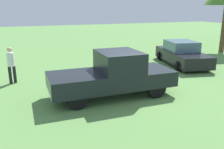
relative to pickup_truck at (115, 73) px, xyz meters
The scene contains 4 objects.
ground_plane 1.24m from the pickup_truck, ahead, with size 80.00×80.00×0.00m, color #5B8C47.
pickup_truck is the anchor object (origin of this frame).
sedan_near 6.91m from the pickup_truck, 30.18° to the left, with size 2.82×4.79×1.45m.
person_bystander 5.07m from the pickup_truck, 138.75° to the left, with size 0.38×0.38×1.71m.
Camera 1 is at (-4.36, -8.35, 3.45)m, focal length 38.18 mm.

